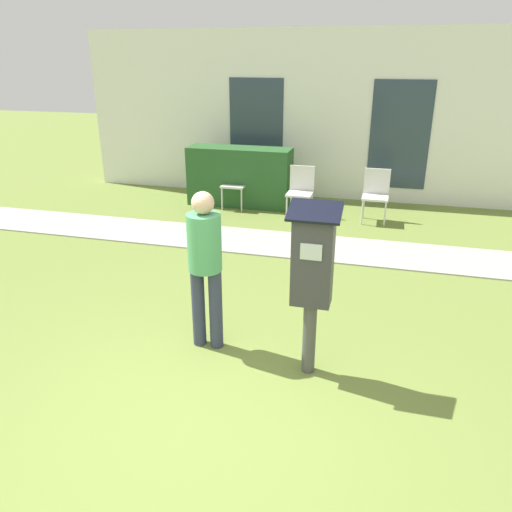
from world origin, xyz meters
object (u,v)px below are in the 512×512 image
object	(u,v)px
outdoor_chair_left	(236,180)
outdoor_chair_right	(376,191)
parking_meter	(312,269)
person_standing	(205,259)
outdoor_chair_middle	(301,188)

from	to	relation	value
outdoor_chair_left	outdoor_chair_right	bearing A→B (deg)	-14.00
outdoor_chair_left	outdoor_chair_right	xyz separation A→B (m)	(2.59, -0.19, 0.00)
parking_meter	person_standing	bearing A→B (deg)	170.18
outdoor_chair_middle	outdoor_chair_right	xyz separation A→B (m)	(1.29, 0.10, 0.00)
parking_meter	outdoor_chair_left	bearing A→B (deg)	114.15
outdoor_chair_middle	parking_meter	bearing A→B (deg)	-93.57
parking_meter	outdoor_chair_right	distance (m)	4.81
outdoor_chair_left	outdoor_chair_right	distance (m)	2.60
outdoor_chair_middle	outdoor_chair_right	bearing A→B (deg)	-10.51
outdoor_chair_left	outdoor_chair_middle	distance (m)	1.33
person_standing	outdoor_chair_left	size ratio (longest dim) A/B	1.76
outdoor_chair_middle	outdoor_chair_left	bearing A→B (deg)	152.40
person_standing	outdoor_chair_left	world-z (taller)	person_standing
person_standing	outdoor_chair_middle	size ratio (longest dim) A/B	1.76
outdoor_chair_left	parking_meter	bearing A→B (deg)	-75.55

